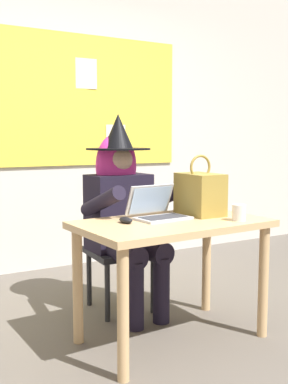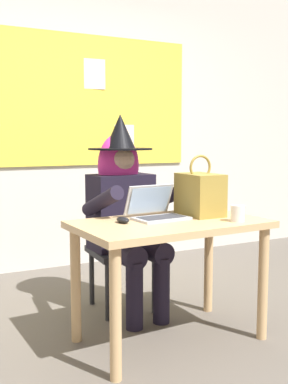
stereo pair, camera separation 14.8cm
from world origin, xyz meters
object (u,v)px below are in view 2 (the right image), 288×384
object	(u,v)px
person_costumed	(125,202)
coffee_mug	(238,213)
handbag	(200,194)
laptop	(156,211)
computer_mouse	(123,220)
desk_main	(170,240)
chair_at_desk	(118,238)

from	to	relation	value
person_costumed	coffee_mug	size ratio (longest dim) A/B	14.37
handbag	coffee_mug	world-z (taller)	handbag
person_costumed	laptop	distance (m)	0.45
computer_mouse	handbag	size ratio (longest dim) A/B	0.28
handbag	laptop	bearing A→B (deg)	175.63
person_costumed	computer_mouse	world-z (taller)	person_costumed
desk_main	person_costumed	xyz separation A→B (m)	(-0.04, 0.56, 0.16)
person_costumed	handbag	world-z (taller)	person_costumed
handbag	desk_main	bearing A→B (deg)	-160.73
person_costumed	handbag	distance (m)	0.56
chair_at_desk	coffee_mug	size ratio (longest dim) A/B	9.29
desk_main	chair_at_desk	size ratio (longest dim) A/B	1.28
laptop	computer_mouse	distance (m)	0.25
desk_main	chair_at_desk	world-z (taller)	chair_at_desk
computer_mouse	coffee_mug	distance (m)	0.66
person_costumed	coffee_mug	bearing A→B (deg)	23.14
chair_at_desk	laptop	size ratio (longest dim) A/B	2.60
computer_mouse	coffee_mug	size ratio (longest dim) A/B	1.09
desk_main	handbag	world-z (taller)	handbag
laptop	handbag	size ratio (longest dim) A/B	0.90
laptop	computer_mouse	xyz separation A→B (m)	(-0.24, -0.05, -0.03)
desk_main	computer_mouse	world-z (taller)	computer_mouse
chair_at_desk	coffee_mug	xyz separation A→B (m)	(0.37, -0.88, 0.28)
desk_main	laptop	distance (m)	0.20
desk_main	laptop	bearing A→B (deg)	104.51
person_costumed	handbag	bearing A→B (deg)	29.72
desk_main	coffee_mug	size ratio (longest dim) A/B	11.92
person_costumed	computer_mouse	size ratio (longest dim) A/B	13.12
coffee_mug	desk_main	bearing A→B (deg)	150.09
chair_at_desk	computer_mouse	size ratio (longest dim) A/B	8.48
desk_main	handbag	size ratio (longest dim) A/B	3.00
coffee_mug	handbag	bearing A→B (deg)	103.69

